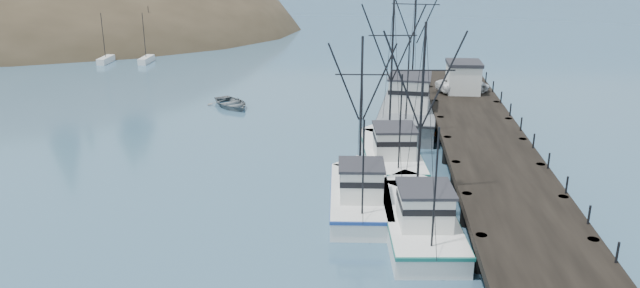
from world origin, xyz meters
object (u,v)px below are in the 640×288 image
(work_vessel, at_px, (410,108))
(motorboat, at_px, (232,107))
(trawler_far, at_px, (390,153))
(pier, at_px, (485,142))
(pier_shed, at_px, (463,77))
(trawler_mid, at_px, (360,194))
(pickup_truck, at_px, (463,84))
(trawler_near, at_px, (419,217))

(work_vessel, xyz_separation_m, motorboat, (-16.49, 3.49, -1.23))
(trawler_far, bearing_deg, pier, 3.70)
(trawler_far, distance_m, pier_shed, 15.28)
(trawler_mid, relative_size, work_vessel, 0.67)
(pier, xyz_separation_m, work_vessel, (-4.69, 10.05, -0.46))
(pier, relative_size, pier_shed, 13.75)
(work_vessel, distance_m, motorboat, 16.90)
(work_vessel, bearing_deg, pickup_truck, 33.30)
(motorboat, bearing_deg, trawler_mid, -96.56)
(pier, relative_size, work_vessel, 2.84)
(work_vessel, distance_m, pickup_truck, 5.99)
(trawler_far, height_order, motorboat, trawler_far)
(work_vessel, bearing_deg, pier_shed, 32.26)
(pier_shed, bearing_deg, trawler_far, -116.28)
(pier_shed, bearing_deg, motorboat, 178.72)
(trawler_near, xyz_separation_m, pickup_truck, (5.41, 24.10, 1.85))
(pier, relative_size, motorboat, 8.80)
(pier, distance_m, trawler_mid, 11.67)
(trawler_mid, height_order, pier_shed, trawler_mid)
(pier, height_order, trawler_mid, trawler_mid)
(work_vessel, bearing_deg, motorboat, 168.03)
(pier, distance_m, pickup_truck, 13.28)
(pier, xyz_separation_m, trawler_near, (-5.25, -10.86, -0.87))
(trawler_near, height_order, motorboat, trawler_near)
(pier, bearing_deg, pier_shed, 89.59)
(trawler_near, height_order, trawler_far, trawler_far)
(trawler_near, xyz_separation_m, motorboat, (-15.93, 24.40, -0.82))
(trawler_near, bearing_deg, trawler_mid, 138.05)
(trawler_near, bearing_deg, pier, 64.19)
(work_vessel, distance_m, pier_shed, 6.07)
(trawler_near, height_order, work_vessel, work_vessel)
(pier, distance_m, trawler_near, 12.09)
(trawler_mid, bearing_deg, motorboat, 120.49)
(pier_shed, distance_m, motorboat, 21.55)
(work_vessel, height_order, pier_shed, work_vessel)
(trawler_mid, height_order, pickup_truck, trawler_mid)
(motorboat, bearing_deg, work_vessel, -49.01)
(trawler_mid, xyz_separation_m, trawler_far, (1.99, 7.46, 0.00))
(trawler_near, distance_m, pier_shed, 24.66)
(trawler_near, relative_size, trawler_far, 0.98)
(pier_shed, distance_m, pickup_truck, 0.77)
(pier, height_order, motorboat, pier)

